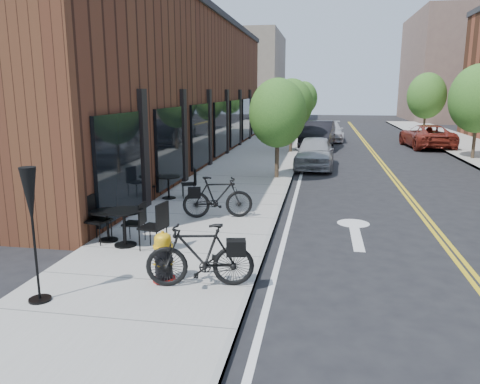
# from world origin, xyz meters

# --- Properties ---
(ground) EXTENTS (120.00, 120.00, 0.00)m
(ground) POSITION_xyz_m (0.00, 0.00, 0.00)
(ground) COLOR black
(ground) RESTS_ON ground
(sidewalk_near) EXTENTS (4.00, 70.00, 0.12)m
(sidewalk_near) POSITION_xyz_m (-2.00, 10.00, 0.06)
(sidewalk_near) COLOR #9E9B93
(sidewalk_near) RESTS_ON ground
(building_near) EXTENTS (5.00, 28.00, 7.00)m
(building_near) POSITION_xyz_m (-6.50, 14.00, 3.50)
(building_near) COLOR #4C2618
(building_near) RESTS_ON ground
(bg_building_left) EXTENTS (8.00, 14.00, 10.00)m
(bg_building_left) POSITION_xyz_m (-8.00, 48.00, 5.00)
(bg_building_left) COLOR #726656
(bg_building_left) RESTS_ON ground
(bg_building_right) EXTENTS (10.00, 16.00, 12.00)m
(bg_building_right) POSITION_xyz_m (16.00, 50.00, 6.00)
(bg_building_right) COLOR brown
(bg_building_right) RESTS_ON ground
(tree_near_a) EXTENTS (2.20, 2.20, 3.81)m
(tree_near_a) POSITION_xyz_m (-0.60, 9.00, 2.60)
(tree_near_a) COLOR #382B1E
(tree_near_a) RESTS_ON sidewalk_near
(tree_near_b) EXTENTS (2.30, 2.30, 3.98)m
(tree_near_b) POSITION_xyz_m (-0.60, 17.00, 2.71)
(tree_near_b) COLOR #382B1E
(tree_near_b) RESTS_ON sidewalk_near
(tree_near_c) EXTENTS (2.10, 2.10, 3.67)m
(tree_near_c) POSITION_xyz_m (-0.60, 25.00, 2.53)
(tree_near_c) COLOR #382B1E
(tree_near_c) RESTS_ON sidewalk_near
(tree_near_d) EXTENTS (2.40, 2.40, 4.11)m
(tree_near_d) POSITION_xyz_m (-0.60, 33.00, 2.79)
(tree_near_d) COLOR #382B1E
(tree_near_d) RESTS_ON sidewalk_near
(tree_far_b) EXTENTS (2.80, 2.80, 4.62)m
(tree_far_b) POSITION_xyz_m (8.60, 16.00, 3.06)
(tree_far_b) COLOR #382B1E
(tree_far_b) RESTS_ON sidewalk_far
(tree_far_c) EXTENTS (2.80, 2.80, 4.62)m
(tree_far_c) POSITION_xyz_m (8.60, 28.00, 3.06)
(tree_far_c) COLOR #382B1E
(tree_far_c) RESTS_ON sidewalk_far
(fire_hydrant) EXTENTS (0.49, 0.49, 0.93)m
(fire_hydrant) POSITION_xyz_m (-1.60, -1.51, 0.56)
(fire_hydrant) COLOR maroon
(fire_hydrant) RESTS_ON sidewalk_near
(bicycle_left) EXTENTS (1.94, 0.90, 1.13)m
(bicycle_left) POSITION_xyz_m (-0.90, -1.62, 0.68)
(bicycle_left) COLOR black
(bicycle_left) RESTS_ON sidewalk_near
(bicycle_right) EXTENTS (1.94, 0.98, 1.12)m
(bicycle_right) POSITION_xyz_m (-1.58, 2.81, 0.68)
(bicycle_right) COLOR black
(bicycle_right) RESTS_ON sidewalk_near
(bistro_set_a) EXTENTS (1.68, 0.74, 0.91)m
(bistro_set_a) POSITION_xyz_m (-3.60, 0.47, 0.58)
(bistro_set_a) COLOR black
(bistro_set_a) RESTS_ON sidewalk_near
(bistro_set_b) EXTENTS (1.98, 0.98, 1.04)m
(bistro_set_b) POSITION_xyz_m (-3.08, 0.21, 0.64)
(bistro_set_b) COLOR black
(bistro_set_b) RESTS_ON sidewalk_near
(bistro_set_c) EXTENTS (1.73, 1.03, 0.92)m
(bistro_set_c) POSITION_xyz_m (-3.60, 4.77, 0.58)
(bistro_set_c) COLOR black
(bistro_set_c) RESTS_ON sidewalk_near
(patio_umbrella) EXTENTS (0.35, 0.35, 2.19)m
(patio_umbrella) POSITION_xyz_m (-3.33, -2.63, 1.69)
(patio_umbrella) COLOR black
(patio_umbrella) RESTS_ON sidewalk_near
(parked_car_a) EXTENTS (1.82, 4.25, 1.43)m
(parked_car_a) POSITION_xyz_m (0.80, 12.26, 0.72)
(parked_car_a) COLOR #9A9CA1
(parked_car_a) RESTS_ON ground
(parked_car_b) EXTENTS (2.19, 5.13, 1.64)m
(parked_car_b) POSITION_xyz_m (0.85, 19.62, 0.82)
(parked_car_b) COLOR black
(parked_car_b) RESTS_ON ground
(parked_car_c) EXTENTS (1.87, 4.54, 1.32)m
(parked_car_c) POSITION_xyz_m (1.60, 24.30, 0.66)
(parked_car_c) COLOR #B5B5BA
(parked_car_c) RESTS_ON ground
(parked_car_far) EXTENTS (2.80, 5.30, 1.42)m
(parked_car_far) POSITION_xyz_m (7.40, 21.17, 0.71)
(parked_car_far) COLOR maroon
(parked_car_far) RESTS_ON ground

